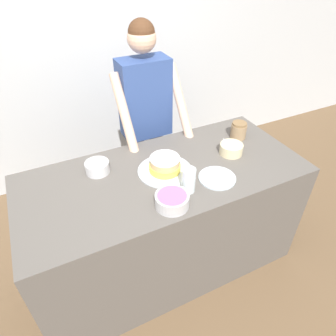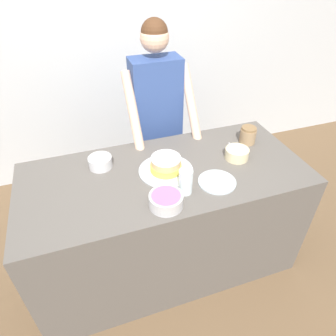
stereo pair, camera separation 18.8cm
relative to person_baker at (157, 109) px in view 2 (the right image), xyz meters
name	(u,v)px [view 2 (the right image)]	position (x,y,z in m)	size (l,w,h in m)	color
ground_plane	(184,304)	(-0.14, -1.07, -1.04)	(14.00, 14.00, 0.00)	brown
wall_back	(116,49)	(-0.14, 0.83, 0.26)	(10.00, 0.05, 2.60)	silver
counter	(166,220)	(-0.14, -0.65, -0.58)	(1.88, 0.84, 0.91)	#5B5651
person_baker	(157,109)	(0.00, 0.00, 0.00)	(0.52, 0.47, 1.71)	#2D2D38
cake	(166,166)	(-0.14, -0.64, -0.08)	(0.36, 0.36, 0.11)	silver
frosting_bowl_white	(237,153)	(0.37, -0.66, -0.09)	(0.16, 0.16, 0.13)	beige
frosting_bowl_pink	(100,162)	(-0.53, -0.45, -0.09)	(0.16, 0.16, 0.08)	silver
frosting_bowl_purple	(166,200)	(-0.24, -0.94, -0.09)	(0.20, 0.20, 0.08)	silver
drinking_glass	(186,182)	(-0.09, -0.87, -0.05)	(0.08, 0.08, 0.16)	silver
ceramic_plate	(217,182)	(0.13, -0.85, -0.12)	(0.24, 0.24, 0.01)	silver
stoneware_jar	(248,135)	(0.55, -0.50, -0.07)	(0.12, 0.12, 0.13)	#9E7F5B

